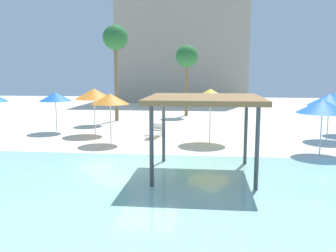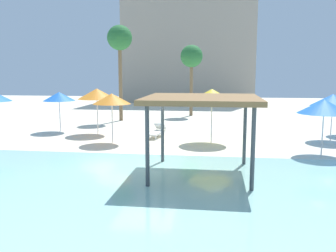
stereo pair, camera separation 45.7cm
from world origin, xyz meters
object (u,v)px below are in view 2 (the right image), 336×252
(beach_umbrella_blue_1, at_px, (333,100))
(beach_umbrella_yellow_5, at_px, (212,95))
(beach_umbrella_blue_2, at_px, (59,97))
(shade_pavilion, at_px, (202,102))
(beach_umbrella_orange_6, at_px, (112,99))
(lounge_chair_0, at_px, (157,131))
(palm_tree_0, at_px, (192,58))
(beach_umbrella_blue_3, at_px, (324,107))
(palm_tree_1, at_px, (120,41))
(beach_umbrella_orange_4, at_px, (97,94))

(beach_umbrella_blue_1, relative_size, beach_umbrella_yellow_5, 0.89)
(beach_umbrella_blue_2, height_order, beach_umbrella_yellow_5, beach_umbrella_yellow_5)
(shade_pavilion, relative_size, beach_umbrella_orange_6, 1.54)
(beach_umbrella_blue_1, relative_size, lounge_chair_0, 1.31)
(palm_tree_0, bearing_deg, beach_umbrella_orange_6, -104.67)
(beach_umbrella_yellow_5, distance_m, palm_tree_0, 12.42)
(beach_umbrella_blue_2, bearing_deg, palm_tree_0, 51.09)
(palm_tree_0, bearing_deg, beach_umbrella_blue_3, -64.09)
(lounge_chair_0, bearing_deg, beach_umbrella_orange_6, -35.75)
(beach_umbrella_blue_2, distance_m, lounge_chair_0, 6.84)
(beach_umbrella_yellow_5, bearing_deg, shade_pavilion, -92.58)
(palm_tree_0, distance_m, palm_tree_1, 6.63)
(palm_tree_1, bearing_deg, beach_umbrella_orange_6, -78.02)
(beach_umbrella_yellow_5, distance_m, beach_umbrella_orange_6, 5.32)
(shade_pavilion, relative_size, beach_umbrella_yellow_5, 1.41)
(beach_umbrella_blue_1, bearing_deg, beach_umbrella_orange_6, -169.85)
(palm_tree_1, bearing_deg, lounge_chair_0, -59.67)
(beach_umbrella_yellow_5, bearing_deg, palm_tree_0, 99.13)
(beach_umbrella_blue_1, relative_size, palm_tree_0, 0.43)
(beach_umbrella_orange_4, distance_m, beach_umbrella_orange_6, 3.10)
(beach_umbrella_orange_4, bearing_deg, beach_umbrella_yellow_5, -15.04)
(beach_umbrella_yellow_5, bearing_deg, beach_umbrella_orange_6, -172.16)
(beach_umbrella_blue_3, distance_m, palm_tree_0, 16.22)
(shade_pavilion, bearing_deg, lounge_chair_0, 110.85)
(beach_umbrella_yellow_5, distance_m, palm_tree_1, 11.37)
(beach_umbrella_blue_1, height_order, beach_umbrella_orange_4, beach_umbrella_orange_4)
(shade_pavilion, xyz_separation_m, beach_umbrella_orange_6, (-4.99, 5.56, -0.35))
(shade_pavilion, xyz_separation_m, beach_umbrella_blue_2, (-9.36, 8.75, -0.49))
(beach_umbrella_orange_4, bearing_deg, shade_pavilion, -50.70)
(palm_tree_1, bearing_deg, shade_pavilion, -64.49)
(shade_pavilion, distance_m, beach_umbrella_blue_2, 12.83)
(beach_umbrella_blue_1, xyz_separation_m, beach_umbrella_orange_4, (-13.50, 0.48, 0.21))
(lounge_chair_0, relative_size, palm_tree_1, 0.27)
(beach_umbrella_orange_6, height_order, palm_tree_0, palm_tree_0)
(beach_umbrella_orange_6, bearing_deg, beach_umbrella_orange_4, 122.99)
(beach_umbrella_yellow_5, xyz_separation_m, palm_tree_1, (-7.14, 8.09, 3.57))
(beach_umbrella_orange_4, height_order, palm_tree_1, palm_tree_1)
(beach_umbrella_blue_2, xyz_separation_m, palm_tree_0, (7.72, 9.56, 2.72))
(lounge_chair_0, bearing_deg, beach_umbrella_blue_2, -90.10)
(beach_umbrella_blue_3, bearing_deg, palm_tree_1, 139.42)
(beach_umbrella_blue_2, relative_size, beach_umbrella_blue_3, 0.98)
(beach_umbrella_blue_1, distance_m, beach_umbrella_orange_4, 13.51)
(beach_umbrella_blue_3, relative_size, palm_tree_1, 0.35)
(beach_umbrella_yellow_5, bearing_deg, beach_umbrella_orange_4, 164.96)
(shade_pavilion, xyz_separation_m, lounge_chair_0, (-2.89, 7.60, -2.39))
(beach_umbrella_orange_6, xyz_separation_m, lounge_chair_0, (2.09, 2.04, -2.04))
(palm_tree_0, bearing_deg, lounge_chair_0, -96.62)
(beach_umbrella_blue_1, xyz_separation_m, lounge_chair_0, (-9.72, -0.08, -1.93))
(beach_umbrella_blue_1, xyz_separation_m, beach_umbrella_yellow_5, (-6.54, -1.39, 0.30))
(beach_umbrella_blue_2, height_order, beach_umbrella_orange_6, beach_umbrella_orange_6)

